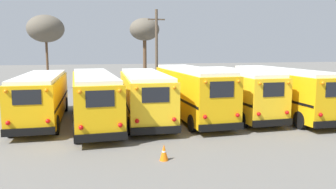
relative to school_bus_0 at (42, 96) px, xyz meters
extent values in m
plane|color=#66635E|center=(7.83, -0.91, -1.63)|extent=(160.00, 160.00, 0.00)
cube|color=#EAAA0F|center=(0.00, 0.02, -0.06)|extent=(2.46, 9.31, 2.41)
cube|color=white|center=(0.00, 0.02, 1.24)|extent=(2.26, 8.93, 0.20)
cube|color=black|center=(-0.02, -4.67, -1.09)|extent=(2.46, 0.21, 0.36)
cube|color=black|center=(-0.02, -4.64, 0.60)|extent=(1.32, 0.04, 0.72)
sphere|color=red|center=(-0.93, -4.67, -0.60)|extent=(0.22, 0.22, 0.22)
sphere|color=orange|center=(-0.93, -4.67, 0.92)|extent=(0.18, 0.18, 0.18)
sphere|color=red|center=(0.88, -4.68, -0.60)|extent=(0.22, 0.22, 0.22)
sphere|color=orange|center=(0.88, -4.68, 0.92)|extent=(0.18, 0.18, 0.18)
cube|color=black|center=(-1.22, 0.03, -0.24)|extent=(0.07, 9.11, 0.14)
cube|color=black|center=(1.22, 0.01, -0.24)|extent=(0.07, 9.11, 0.14)
cylinder|color=black|center=(-1.11, 3.37, -1.11)|extent=(0.29, 1.04, 1.04)
cylinder|color=black|center=(1.14, 3.36, -1.11)|extent=(0.29, 1.04, 1.04)
cylinder|color=black|center=(-1.14, -3.32, -1.11)|extent=(0.29, 1.04, 1.04)
cylinder|color=black|center=(1.11, -3.33, -1.11)|extent=(0.29, 1.04, 1.04)
cube|color=#EAAA0F|center=(3.13, -1.29, 0.00)|extent=(2.79, 10.53, 2.51)
cube|color=white|center=(3.13, -1.29, 1.35)|extent=(2.58, 10.11, 0.20)
cube|color=black|center=(3.37, -6.55, -1.07)|extent=(2.38, 0.31, 0.36)
cube|color=black|center=(3.37, -6.52, 0.69)|extent=(1.28, 0.09, 0.75)
sphere|color=red|center=(2.50, -6.59, -0.56)|extent=(0.22, 0.22, 0.22)
sphere|color=orange|center=(2.50, -6.59, 1.03)|extent=(0.18, 0.18, 0.18)
sphere|color=red|center=(4.24, -6.52, -0.56)|extent=(0.22, 0.22, 0.22)
sphere|color=orange|center=(4.24, -6.52, 1.03)|extent=(0.18, 0.18, 0.18)
cube|color=black|center=(1.96, -1.34, -0.19)|extent=(0.48, 10.22, 0.14)
cube|color=black|center=(4.31, -1.24, -0.19)|extent=(0.48, 10.22, 0.14)
cylinder|color=black|center=(1.88, 2.58, -1.09)|extent=(0.33, 1.09, 1.08)
cylinder|color=black|center=(4.04, 2.67, -1.09)|extent=(0.33, 1.09, 1.08)
cylinder|color=black|center=(2.23, -5.25, -1.09)|extent=(0.33, 1.09, 1.08)
cylinder|color=black|center=(4.39, -5.16, -1.09)|extent=(0.33, 1.09, 1.08)
cube|color=yellow|center=(6.27, -0.97, -0.03)|extent=(2.89, 9.54, 2.52)
cube|color=white|center=(6.27, -0.97, 1.33)|extent=(2.68, 9.16, 0.20)
cube|color=black|center=(6.06, -5.73, -1.11)|extent=(2.54, 0.31, 0.36)
cube|color=black|center=(6.06, -5.70, 0.66)|extent=(1.37, 0.09, 0.76)
sphere|color=red|center=(5.13, -5.69, -0.60)|extent=(0.22, 0.22, 0.22)
sphere|color=orange|center=(5.13, -5.69, 1.01)|extent=(0.18, 0.18, 0.18)
sphere|color=red|center=(6.99, -5.78, -0.60)|extent=(0.22, 0.22, 0.22)
sphere|color=orange|center=(6.99, -5.78, 1.01)|extent=(0.18, 0.18, 0.18)
cube|color=black|center=(5.01, -0.91, -0.22)|extent=(0.43, 9.25, 0.14)
cube|color=black|center=(7.52, -1.02, -0.22)|extent=(0.43, 9.25, 0.14)
cylinder|color=black|center=(5.25, 2.50, -1.15)|extent=(0.32, 0.98, 0.97)
cylinder|color=black|center=(7.58, 2.40, -1.15)|extent=(0.32, 0.98, 0.97)
cylinder|color=black|center=(4.95, -4.34, -1.15)|extent=(0.32, 0.98, 0.97)
cylinder|color=black|center=(7.28, -4.44, -1.15)|extent=(0.32, 0.98, 0.97)
cube|color=#EAAA0F|center=(9.40, -0.81, 0.09)|extent=(2.61, 9.99, 2.76)
cube|color=white|center=(9.40, -0.81, 1.57)|extent=(2.41, 9.59, 0.20)
cube|color=black|center=(9.50, -5.83, -1.11)|extent=(2.46, 0.25, 0.36)
cube|color=black|center=(9.50, -5.80, 0.85)|extent=(1.33, 0.06, 0.83)
sphere|color=red|center=(8.60, -5.85, -0.53)|extent=(0.22, 0.22, 0.22)
sphere|color=orange|center=(8.60, -5.85, 1.25)|extent=(0.18, 0.18, 0.18)
sphere|color=red|center=(10.40, -5.82, -0.53)|extent=(0.22, 0.22, 0.22)
sphere|color=orange|center=(10.40, -5.82, 1.25)|extent=(0.18, 0.18, 0.18)
cube|color=black|center=(8.18, -0.84, -0.12)|extent=(0.22, 9.74, 0.14)
cube|color=black|center=(10.62, -0.79, -0.12)|extent=(0.22, 9.74, 0.14)
cylinder|color=black|center=(8.20, 2.83, -1.15)|extent=(0.30, 0.97, 0.96)
cylinder|color=black|center=(10.45, 2.88, -1.15)|extent=(0.30, 0.97, 0.96)
cylinder|color=black|center=(8.35, -4.51, -1.15)|extent=(0.30, 0.97, 0.96)
cylinder|color=black|center=(10.60, -4.46, -1.15)|extent=(0.30, 0.97, 0.96)
cube|color=yellow|center=(12.53, -0.85, 0.00)|extent=(2.52, 9.34, 2.60)
cube|color=white|center=(12.53, -0.85, 1.40)|extent=(2.33, 8.96, 0.20)
cube|color=black|center=(12.63, -5.54, -1.12)|extent=(2.37, 0.25, 0.36)
cube|color=black|center=(12.63, -5.51, 0.71)|extent=(1.28, 0.06, 0.78)
sphere|color=red|center=(11.76, -5.57, -0.59)|extent=(0.22, 0.22, 0.22)
sphere|color=orange|center=(11.76, -5.57, 1.08)|extent=(0.18, 0.18, 0.18)
sphere|color=red|center=(13.50, -5.53, -0.59)|extent=(0.22, 0.22, 0.22)
sphere|color=orange|center=(13.50, -5.53, 1.08)|extent=(0.18, 0.18, 0.18)
cube|color=black|center=(11.36, -0.88, -0.20)|extent=(0.22, 9.10, 0.14)
cube|color=black|center=(13.70, -0.83, -0.20)|extent=(0.22, 9.10, 0.14)
cylinder|color=black|center=(11.38, 2.47, -1.16)|extent=(0.30, 0.94, 0.94)
cylinder|color=black|center=(13.54, 2.51, -1.16)|extent=(0.30, 0.94, 0.94)
cylinder|color=black|center=(11.52, -4.22, -1.16)|extent=(0.30, 0.94, 0.94)
cylinder|color=black|center=(13.69, -4.18, -1.16)|extent=(0.30, 0.94, 0.94)
cube|color=#EAAA0F|center=(15.66, -1.47, 0.04)|extent=(2.52, 10.27, 2.63)
cube|color=white|center=(15.66, -1.47, 1.46)|extent=(2.32, 9.86, 0.20)
cube|color=black|center=(15.69, -6.64, -1.09)|extent=(2.52, 0.21, 0.36)
sphere|color=red|center=(14.76, -6.66, -0.55)|extent=(0.22, 0.22, 0.22)
sphere|color=orange|center=(14.76, -6.66, 1.14)|extent=(0.18, 0.18, 0.18)
cube|color=black|center=(14.42, -1.48, -0.16)|extent=(0.07, 10.05, 0.14)
cube|color=black|center=(16.91, -1.47, -0.16)|extent=(0.07, 10.05, 0.14)
cylinder|color=black|center=(14.49, 2.35, -1.12)|extent=(0.28, 1.02, 1.02)
cylinder|color=black|center=(16.80, 2.36, -1.12)|extent=(0.28, 1.02, 1.02)
cylinder|color=black|center=(14.53, -5.31, -1.12)|extent=(0.28, 1.02, 1.02)
cylinder|color=black|center=(16.84, -5.30, -1.12)|extent=(0.28, 1.02, 1.02)
cylinder|color=brown|center=(9.91, 13.02, 2.69)|extent=(0.29, 0.29, 8.64)
cube|color=brown|center=(9.91, 13.02, 5.97)|extent=(1.80, 0.14, 0.14)
cylinder|color=brown|center=(-1.67, 17.79, 1.20)|extent=(0.27, 0.27, 5.66)
ellipsoid|color=#5B5447|center=(-1.67, 17.79, 5.14)|extent=(4.03, 4.03, 3.03)
cylinder|color=brown|center=(9.58, 18.72, 1.32)|extent=(0.43, 0.43, 5.90)
ellipsoid|color=#5B5447|center=(9.58, 18.72, 5.27)|extent=(3.62, 3.62, 2.72)
cone|color=orange|center=(5.80, -8.69, -1.29)|extent=(0.36, 0.36, 0.68)
cylinder|color=white|center=(5.80, -8.69, -1.26)|extent=(0.17, 0.17, 0.07)
camera|label=1|loc=(2.96, -21.29, 2.89)|focal=35.00mm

